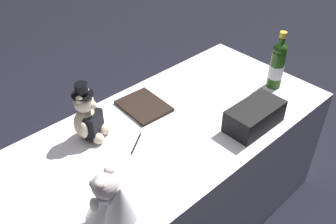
{
  "coord_description": "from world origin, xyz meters",
  "views": [
    {
      "loc": [
        0.98,
        1.05,
        1.92
      ],
      "look_at": [
        0.0,
        0.0,
        0.82
      ],
      "focal_mm": 40.52,
      "sensor_mm": 36.0,
      "label": 1
    }
  ],
  "objects_px": {
    "teddy_bear_groom": "(88,118)",
    "champagne_bottle": "(277,64)",
    "guestbook": "(144,106)",
    "signing_pen": "(136,144)",
    "teddy_bear_bride": "(111,201)",
    "gift_case_black": "(254,116)"
  },
  "relations": [
    {
      "from": "teddy_bear_groom",
      "to": "champagne_bottle",
      "type": "height_order",
      "value": "champagne_bottle"
    },
    {
      "from": "guestbook",
      "to": "signing_pen",
      "type": "bearing_deg",
      "value": 45.82
    },
    {
      "from": "teddy_bear_bride",
      "to": "gift_case_black",
      "type": "xyz_separation_m",
      "value": [
        -0.84,
        0.03,
        -0.04
      ]
    },
    {
      "from": "champagne_bottle",
      "to": "signing_pen",
      "type": "relative_size",
      "value": 2.57
    },
    {
      "from": "teddy_bear_groom",
      "to": "gift_case_black",
      "type": "height_order",
      "value": "teddy_bear_groom"
    },
    {
      "from": "champagne_bottle",
      "to": "signing_pen",
      "type": "height_order",
      "value": "champagne_bottle"
    },
    {
      "from": "signing_pen",
      "to": "gift_case_black",
      "type": "xyz_separation_m",
      "value": [
        -0.51,
        0.29,
        0.06
      ]
    },
    {
      "from": "champagne_bottle",
      "to": "gift_case_black",
      "type": "relative_size",
      "value": 1.11
    },
    {
      "from": "signing_pen",
      "to": "gift_case_black",
      "type": "height_order",
      "value": "gift_case_black"
    },
    {
      "from": "gift_case_black",
      "to": "champagne_bottle",
      "type": "bearing_deg",
      "value": -159.63
    },
    {
      "from": "teddy_bear_bride",
      "to": "gift_case_black",
      "type": "relative_size",
      "value": 0.8
    },
    {
      "from": "guestbook",
      "to": "teddy_bear_bride",
      "type": "bearing_deg",
      "value": 43.66
    },
    {
      "from": "teddy_bear_bride",
      "to": "signing_pen",
      "type": "height_order",
      "value": "teddy_bear_bride"
    },
    {
      "from": "teddy_bear_groom",
      "to": "signing_pen",
      "type": "xyz_separation_m",
      "value": [
        -0.12,
        0.2,
        -0.11
      ]
    },
    {
      "from": "guestbook",
      "to": "champagne_bottle",
      "type": "bearing_deg",
      "value": 155.85
    },
    {
      "from": "teddy_bear_bride",
      "to": "signing_pen",
      "type": "distance_m",
      "value": 0.43
    },
    {
      "from": "teddy_bear_groom",
      "to": "gift_case_black",
      "type": "xyz_separation_m",
      "value": [
        -0.63,
        0.48,
        -0.05
      ]
    },
    {
      "from": "teddy_bear_groom",
      "to": "gift_case_black",
      "type": "distance_m",
      "value": 0.8
    },
    {
      "from": "signing_pen",
      "to": "guestbook",
      "type": "distance_m",
      "value": 0.29
    },
    {
      "from": "champagne_bottle",
      "to": "guestbook",
      "type": "distance_m",
      "value": 0.77
    },
    {
      "from": "teddy_bear_groom",
      "to": "champagne_bottle",
      "type": "bearing_deg",
      "value": 161.1
    },
    {
      "from": "champagne_bottle",
      "to": "teddy_bear_groom",
      "type": "bearing_deg",
      "value": -18.9
    }
  ]
}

